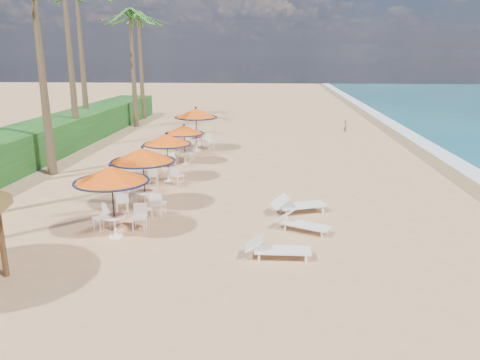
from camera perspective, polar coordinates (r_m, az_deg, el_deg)
The scene contains 15 objects.
ground at distance 14.14m, azimuth 5.37°, elevation -8.25°, with size 160.00×160.00×0.00m, color tan.
foam_strip at distance 25.54m, azimuth 26.33°, elevation 0.89°, with size 1.20×140.00×0.04m, color white.
wetsand_band at distance 25.22m, azimuth 24.43°, elevation 0.94°, with size 1.40×140.00×0.02m, color olive.
scrub_hedge at distance 27.75m, azimuth -24.17°, elevation 4.07°, with size 3.00×40.00×1.80m, color #194716.
station_0 at distance 14.87m, azimuth -15.31°, elevation -0.06°, with size 2.31×2.31×2.41m.
station_1 at distance 17.23m, azimuth -11.87°, elevation 2.02°, with size 2.34×2.34×2.44m.
station_2 at distance 21.12m, azimuth -8.88°, elevation 4.19°, with size 2.16×2.17×2.26m.
station_3 at distance 24.43m, azimuth -6.94°, elevation 5.52°, with size 2.05×2.06×2.14m.
station_4 at distance 27.83m, azimuth -5.38°, elevation 7.49°, with size 2.52×2.52×2.63m.
lounger_near at distance 13.31m, azimuth 4.36°, elevation -8.31°, with size 1.85×0.60×0.66m.
lounger_mid at distance 15.34m, azimuth 7.39°, elevation -5.19°, with size 1.86×1.30×0.64m.
lounger_far at distance 17.01m, azimuth 6.93°, elevation -2.98°, with size 2.12×1.33×0.73m.
palm_6 at distance 37.98m, azimuth -13.22°, elevation 18.41°, with size 5.00×5.00×8.78m.
palm_7 at distance 42.47m, azimuth -12.26°, elevation 18.31°, with size 5.00×5.00×8.97m.
person at distance 35.34m, azimuth 12.76°, elevation 6.44°, with size 0.35×0.23×0.95m, color brown.
Camera 1 is at (-0.35, -12.98, 5.60)m, focal length 35.00 mm.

